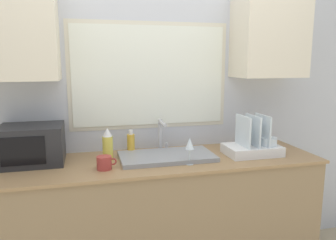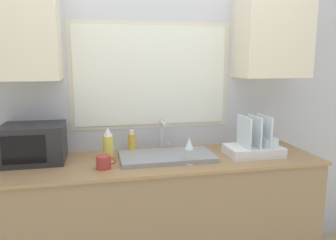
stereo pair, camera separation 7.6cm
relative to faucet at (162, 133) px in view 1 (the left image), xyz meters
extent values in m
cube|color=#8C7251|center=(-0.06, -0.18, -0.61)|extent=(2.22, 0.62, 0.90)
cube|color=#99754C|center=(-0.06, -0.18, -0.15)|extent=(2.25, 0.65, 0.02)
cube|color=silver|center=(-0.06, 0.16, 0.24)|extent=(6.00, 0.06, 2.60)
cube|color=beige|center=(-0.06, 0.13, 0.42)|extent=(1.21, 0.01, 0.80)
cube|color=white|center=(-0.06, 0.12, 0.42)|extent=(1.15, 0.01, 0.74)
cube|color=beige|center=(-0.95, -0.03, 0.72)|extent=(0.52, 0.32, 0.63)
cube|color=beige|center=(0.84, -0.03, 0.72)|extent=(0.52, 0.32, 0.63)
cube|color=gray|center=(0.00, -0.18, -0.13)|extent=(0.65, 0.35, 0.03)
cylinder|color=#B7B7BC|center=(0.00, 0.03, -0.02)|extent=(0.03, 0.03, 0.24)
cylinder|color=#B7B7BC|center=(0.00, -0.06, 0.08)|extent=(0.03, 0.17, 0.03)
cylinder|color=#B7B7BC|center=(0.05, 0.03, -0.11)|extent=(0.02, 0.02, 0.06)
cube|color=#232326|center=(-0.90, -0.06, -0.02)|extent=(0.40, 0.32, 0.26)
cube|color=black|center=(-0.93, -0.23, -0.02)|extent=(0.26, 0.01, 0.18)
cube|color=white|center=(0.62, -0.24, -0.11)|extent=(0.39, 0.25, 0.07)
cube|color=silver|center=(0.54, -0.24, 0.04)|extent=(0.01, 0.22, 0.22)
cube|color=silver|center=(0.62, -0.24, 0.04)|extent=(0.01, 0.22, 0.22)
cube|color=silver|center=(0.70, -0.24, 0.04)|extent=(0.01, 0.22, 0.22)
cylinder|color=silver|center=(0.73, -0.27, -0.04)|extent=(0.12, 0.12, 0.06)
cylinder|color=#D8CC4C|center=(-0.41, -0.11, -0.06)|extent=(0.07, 0.07, 0.17)
cone|color=silver|center=(-0.41, -0.11, 0.05)|extent=(0.06, 0.06, 0.06)
cylinder|color=gold|center=(-0.23, 0.01, -0.07)|extent=(0.06, 0.06, 0.14)
cylinder|color=white|center=(-0.23, 0.01, 0.02)|extent=(0.03, 0.03, 0.03)
cylinder|color=#A53833|center=(-0.44, -0.31, -0.10)|extent=(0.09, 0.09, 0.09)
torus|color=#A53833|center=(-0.39, -0.31, -0.10)|extent=(0.05, 0.01, 0.05)
cylinder|color=silver|center=(0.11, -0.34, -0.14)|extent=(0.05, 0.05, 0.00)
cylinder|color=silver|center=(0.11, -0.34, -0.09)|extent=(0.01, 0.01, 0.10)
cone|color=silver|center=(0.11, -0.34, 0.00)|extent=(0.06, 0.06, 0.08)
camera|label=1|loc=(-0.54, -2.32, 0.53)|focal=35.00mm
camera|label=2|loc=(-0.47, -2.34, 0.53)|focal=35.00mm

